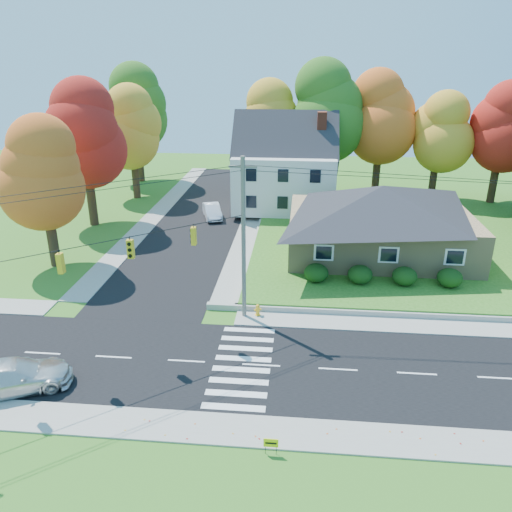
% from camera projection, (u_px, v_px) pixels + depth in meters
% --- Properties ---
extents(ground, '(120.00, 120.00, 0.00)m').
position_uv_depth(ground, '(261.00, 365.00, 26.19)').
color(ground, '#3D7923').
extents(road_main, '(90.00, 8.00, 0.02)m').
position_uv_depth(road_main, '(261.00, 365.00, 26.19)').
color(road_main, black).
rests_on(road_main, ground).
extents(road_cross, '(8.00, 44.00, 0.02)m').
position_uv_depth(road_cross, '(205.00, 215.00, 50.90)').
color(road_cross, black).
rests_on(road_cross, ground).
extents(sidewalk_north, '(90.00, 2.00, 0.08)m').
position_uv_depth(sidewalk_north, '(268.00, 318.00, 30.79)').
color(sidewalk_north, '#9C9A90').
rests_on(sidewalk_north, ground).
extents(sidewalk_south, '(90.00, 2.00, 0.08)m').
position_uv_depth(sidewalk_south, '(251.00, 431.00, 21.56)').
color(sidewalk_south, '#9C9A90').
rests_on(sidewalk_south, ground).
extents(lawn, '(30.00, 30.00, 0.50)m').
position_uv_depth(lawn, '(427.00, 236.00, 44.35)').
color(lawn, '#3D7923').
rests_on(lawn, ground).
extents(ranch_house, '(14.60, 10.60, 5.40)m').
position_uv_depth(ranch_house, '(380.00, 219.00, 39.05)').
color(ranch_house, tan).
rests_on(ranch_house, lawn).
extents(colonial_house, '(10.40, 8.40, 9.60)m').
position_uv_depth(colonial_house, '(285.00, 168.00, 50.33)').
color(colonial_house, silver).
rests_on(colonial_house, lawn).
extents(hedge_row, '(10.70, 1.70, 1.27)m').
position_uv_depth(hedge_row, '(382.00, 275.00, 34.16)').
color(hedge_row, '#163A10').
rests_on(hedge_row, lawn).
extents(traffic_infrastructure, '(38.10, 10.66, 10.00)m').
position_uv_depth(traffic_infrastructure, '(261.00, 265.00, 25.53)').
color(traffic_infrastructure, '#666059').
rests_on(traffic_infrastructure, ground).
extents(tree_lot_0, '(6.72, 6.72, 12.51)m').
position_uv_depth(tree_lot_0, '(270.00, 122.00, 54.66)').
color(tree_lot_0, '#3F2A19').
rests_on(tree_lot_0, lawn).
extents(tree_lot_1, '(7.84, 7.84, 14.60)m').
position_uv_depth(tree_lot_1, '(326.00, 112.00, 52.73)').
color(tree_lot_1, '#3F2A19').
rests_on(tree_lot_1, lawn).
extents(tree_lot_2, '(7.28, 7.28, 13.56)m').
position_uv_depth(tree_lot_2, '(381.00, 118.00, 53.37)').
color(tree_lot_2, '#3F2A19').
rests_on(tree_lot_2, lawn).
extents(tree_lot_3, '(6.16, 6.16, 11.47)m').
position_uv_depth(tree_lot_3, '(439.00, 132.00, 52.41)').
color(tree_lot_3, '#3F2A19').
rests_on(tree_lot_3, lawn).
extents(tree_lot_4, '(6.72, 6.72, 12.51)m').
position_uv_depth(tree_lot_4, '(503.00, 128.00, 50.71)').
color(tree_lot_4, '#3F2A19').
rests_on(tree_lot_4, lawn).
extents(tree_west_0, '(6.16, 6.16, 11.47)m').
position_uv_depth(tree_west_0, '(42.00, 174.00, 36.09)').
color(tree_west_0, '#3F2A19').
rests_on(tree_west_0, ground).
extents(tree_west_1, '(7.28, 7.28, 13.56)m').
position_uv_depth(tree_west_1, '(83.00, 135.00, 44.92)').
color(tree_west_1, '#3F2A19').
rests_on(tree_west_1, ground).
extents(tree_west_2, '(6.72, 6.72, 12.51)m').
position_uv_depth(tree_west_2, '(131.00, 128.00, 54.32)').
color(tree_west_2, '#3F2A19').
rests_on(tree_west_2, ground).
extents(tree_west_3, '(7.84, 7.84, 14.60)m').
position_uv_depth(tree_west_3, '(135.00, 108.00, 61.39)').
color(tree_west_3, '#3F2A19').
rests_on(tree_west_3, ground).
extents(silver_sedan, '(5.80, 4.15, 1.56)m').
position_uv_depth(silver_sedan, '(13.00, 376.00, 23.97)').
color(silver_sedan, silver).
rests_on(silver_sedan, road_main).
extents(white_car, '(2.75, 4.53, 1.41)m').
position_uv_depth(white_car, '(212.00, 211.00, 49.70)').
color(white_car, silver).
rests_on(white_car, road_cross).
extents(fire_hydrant, '(0.46, 0.36, 0.81)m').
position_uv_depth(fire_hydrant, '(258.00, 311.00, 31.02)').
color(fire_hydrant, yellow).
rests_on(fire_hydrant, ground).
extents(yard_sign, '(0.61, 0.03, 0.76)m').
position_uv_depth(yard_sign, '(271.00, 443.00, 20.18)').
color(yard_sign, black).
rests_on(yard_sign, ground).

